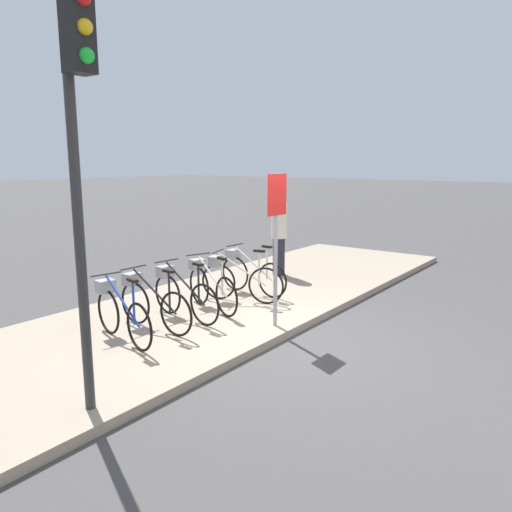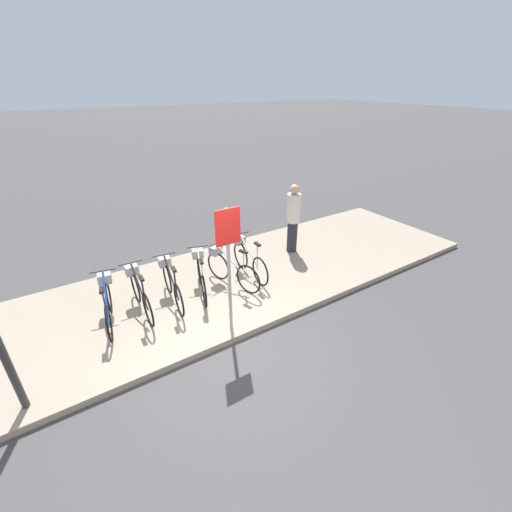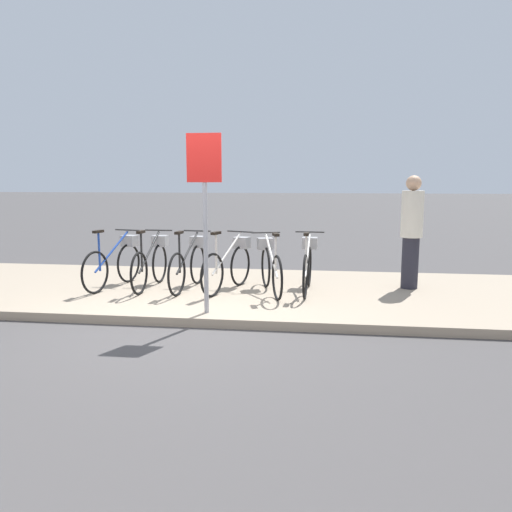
{
  "view_description": "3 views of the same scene",
  "coord_description": "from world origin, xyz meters",
  "px_view_note": "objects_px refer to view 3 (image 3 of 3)",
  "views": [
    {
      "loc": [
        -5.72,
        -3.78,
        2.58
      ],
      "look_at": [
        0.87,
        1.11,
        1.01
      ],
      "focal_mm": 35.0,
      "sensor_mm": 36.0,
      "label": 1
    },
    {
      "loc": [
        -2.06,
        -4.12,
        4.16
      ],
      "look_at": [
        1.33,
        1.11,
        0.92
      ],
      "focal_mm": 24.0,
      "sensor_mm": 36.0,
      "label": 2
    },
    {
      "loc": [
        1.71,
        -5.86,
        1.84
      ],
      "look_at": [
        0.8,
        1.13,
        0.75
      ],
      "focal_mm": 35.0,
      "sensor_mm": 36.0,
      "label": 3
    }
  ],
  "objects_px": {
    "parked_bicycle_2": "(190,262)",
    "pedestrian": "(412,229)",
    "parked_bicycle_5": "(308,264)",
    "sign_post": "(205,193)",
    "parked_bicycle_1": "(152,261)",
    "parked_bicycle_4": "(270,265)",
    "parked_bicycle_3": "(230,263)",
    "parked_bicycle_0": "(116,260)"
  },
  "relations": [
    {
      "from": "parked_bicycle_2",
      "to": "pedestrian",
      "type": "relative_size",
      "value": 0.87
    },
    {
      "from": "parked_bicycle_5",
      "to": "sign_post",
      "type": "distance_m",
      "value": 2.24
    },
    {
      "from": "parked_bicycle_1",
      "to": "sign_post",
      "type": "bearing_deg",
      "value": -49.41
    },
    {
      "from": "sign_post",
      "to": "parked_bicycle_4",
      "type": "bearing_deg",
      "value": 62.07
    },
    {
      "from": "parked_bicycle_4",
      "to": "pedestrian",
      "type": "relative_size",
      "value": 0.84
    },
    {
      "from": "parked_bicycle_2",
      "to": "pedestrian",
      "type": "bearing_deg",
      "value": 7.79
    },
    {
      "from": "parked_bicycle_3",
      "to": "parked_bicycle_5",
      "type": "bearing_deg",
      "value": 3.69
    },
    {
      "from": "parked_bicycle_2",
      "to": "parked_bicycle_5",
      "type": "distance_m",
      "value": 1.85
    },
    {
      "from": "pedestrian",
      "to": "sign_post",
      "type": "xyz_separation_m",
      "value": [
        -2.86,
        -1.87,
        0.61
      ]
    },
    {
      "from": "parked_bicycle_1",
      "to": "sign_post",
      "type": "relative_size",
      "value": 0.68
    },
    {
      "from": "parked_bicycle_2",
      "to": "pedestrian",
      "type": "height_order",
      "value": "pedestrian"
    },
    {
      "from": "parked_bicycle_5",
      "to": "sign_post",
      "type": "relative_size",
      "value": 0.68
    },
    {
      "from": "parked_bicycle_2",
      "to": "pedestrian",
      "type": "distance_m",
      "value": 3.52
    },
    {
      "from": "parked_bicycle_0",
      "to": "sign_post",
      "type": "bearing_deg",
      "value": -37.59
    },
    {
      "from": "parked_bicycle_2",
      "to": "pedestrian",
      "type": "xyz_separation_m",
      "value": [
        3.45,
        0.47,
        0.51
      ]
    },
    {
      "from": "parked_bicycle_2",
      "to": "parked_bicycle_4",
      "type": "height_order",
      "value": "same"
    },
    {
      "from": "parked_bicycle_4",
      "to": "parked_bicycle_0",
      "type": "bearing_deg",
      "value": 178.22
    },
    {
      "from": "parked_bicycle_4",
      "to": "parked_bicycle_5",
      "type": "relative_size",
      "value": 0.96
    },
    {
      "from": "parked_bicycle_0",
      "to": "pedestrian",
      "type": "height_order",
      "value": "pedestrian"
    },
    {
      "from": "parked_bicycle_1",
      "to": "parked_bicycle_2",
      "type": "xyz_separation_m",
      "value": [
        0.63,
        -0.01,
        0.0
      ]
    },
    {
      "from": "parked_bicycle_0",
      "to": "parked_bicycle_4",
      "type": "bearing_deg",
      "value": -1.78
    },
    {
      "from": "parked_bicycle_2",
      "to": "parked_bicycle_3",
      "type": "bearing_deg",
      "value": -1.06
    },
    {
      "from": "parked_bicycle_1",
      "to": "parked_bicycle_2",
      "type": "height_order",
      "value": "same"
    },
    {
      "from": "parked_bicycle_1",
      "to": "parked_bicycle_4",
      "type": "bearing_deg",
      "value": -3.25
    },
    {
      "from": "parked_bicycle_0",
      "to": "parked_bicycle_1",
      "type": "distance_m",
      "value": 0.59
    },
    {
      "from": "parked_bicycle_4",
      "to": "pedestrian",
      "type": "height_order",
      "value": "pedestrian"
    },
    {
      "from": "parked_bicycle_3",
      "to": "parked_bicycle_4",
      "type": "xyz_separation_m",
      "value": [
        0.64,
        -0.08,
        0.0
      ]
    },
    {
      "from": "parked_bicycle_1",
      "to": "parked_bicycle_5",
      "type": "xyz_separation_m",
      "value": [
        2.48,
        0.05,
        0.0
      ]
    },
    {
      "from": "parked_bicycle_1",
      "to": "parked_bicycle_3",
      "type": "distance_m",
      "value": 1.27
    },
    {
      "from": "pedestrian",
      "to": "parked_bicycle_3",
      "type": "bearing_deg",
      "value": -170.22
    },
    {
      "from": "parked_bicycle_2",
      "to": "parked_bicycle_5",
      "type": "height_order",
      "value": "same"
    },
    {
      "from": "sign_post",
      "to": "parked_bicycle_3",
      "type": "bearing_deg",
      "value": 87.63
    },
    {
      "from": "parked_bicycle_3",
      "to": "parked_bicycle_4",
      "type": "distance_m",
      "value": 0.64
    },
    {
      "from": "parked_bicycle_0",
      "to": "parked_bicycle_2",
      "type": "distance_m",
      "value": 1.21
    },
    {
      "from": "parked_bicycle_4",
      "to": "sign_post",
      "type": "bearing_deg",
      "value": -117.93
    },
    {
      "from": "parked_bicycle_1",
      "to": "parked_bicycle_3",
      "type": "xyz_separation_m",
      "value": [
        1.27,
        -0.03,
        0.0
      ]
    },
    {
      "from": "pedestrian",
      "to": "parked_bicycle_4",
      "type": "bearing_deg",
      "value": -165.38
    },
    {
      "from": "pedestrian",
      "to": "sign_post",
      "type": "relative_size",
      "value": 0.78
    },
    {
      "from": "parked_bicycle_5",
      "to": "parked_bicycle_2",
      "type": "bearing_deg",
      "value": -177.96
    },
    {
      "from": "parked_bicycle_1",
      "to": "sign_post",
      "type": "distance_m",
      "value": 2.18
    },
    {
      "from": "parked_bicycle_0",
      "to": "parked_bicycle_5",
      "type": "bearing_deg",
      "value": 1.54
    },
    {
      "from": "parked_bicycle_4",
      "to": "sign_post",
      "type": "distance_m",
      "value": 1.86
    }
  ]
}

